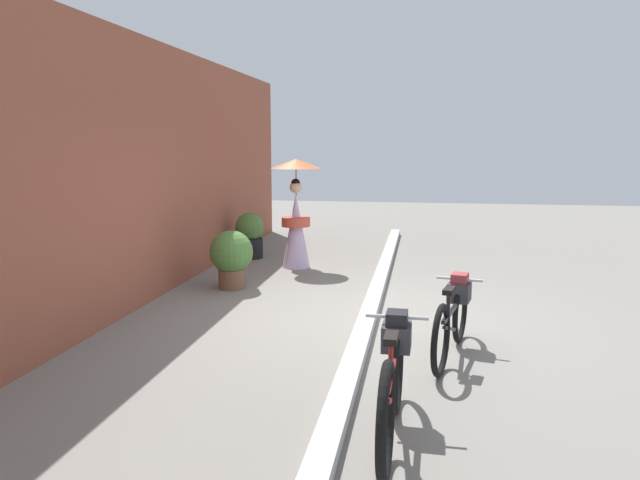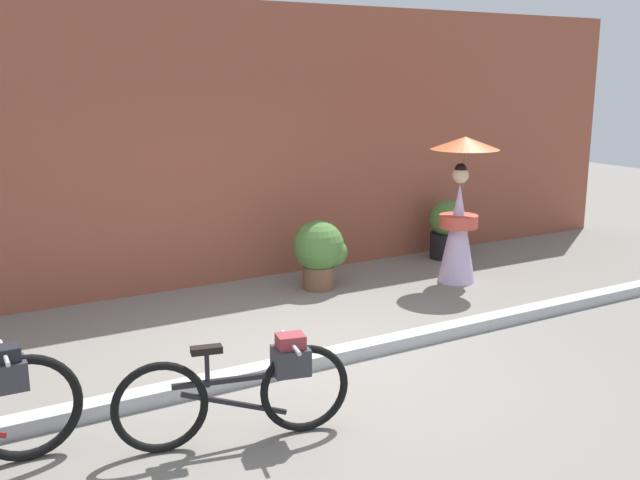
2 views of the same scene
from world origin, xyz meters
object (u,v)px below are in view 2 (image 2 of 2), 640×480
at_px(person_with_parasol, 460,208).
at_px(bicycle_near_officer, 247,387).
at_px(potted_plant_by_door, 448,228).
at_px(potted_plant_small, 320,251).

bearing_deg(person_with_parasol, bicycle_near_officer, -148.98).
height_order(person_with_parasol, potted_plant_by_door, person_with_parasol).
bearing_deg(potted_plant_small, bicycle_near_officer, -128.13).
distance_m(potted_plant_by_door, potted_plant_small, 2.42).
xyz_separation_m(bicycle_near_officer, potted_plant_small, (2.41, 3.07, 0.07)).
bearing_deg(bicycle_near_officer, potted_plant_by_door, 36.02).
xyz_separation_m(person_with_parasol, potted_plant_small, (-1.70, 0.60, -0.48)).
bearing_deg(potted_plant_by_door, potted_plant_small, -170.08).
bearing_deg(person_with_parasol, potted_plant_small, 160.54).
relative_size(potted_plant_by_door, potted_plant_small, 0.99).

